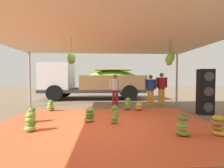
# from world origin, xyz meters

# --- Properties ---
(ground_plane) EXTENTS (40.00, 40.00, 0.00)m
(ground_plane) POSITION_xyz_m (0.00, 3.00, 0.00)
(ground_plane) COLOR brown
(tarp_orange) EXTENTS (6.64, 4.77, 0.01)m
(tarp_orange) POSITION_xyz_m (0.00, 0.00, 0.01)
(tarp_orange) COLOR #D1512D
(tarp_orange) RESTS_ON ground
(tent_canopy) EXTENTS (8.00, 7.00, 2.78)m
(tent_canopy) POSITION_xyz_m (0.02, -0.08, 2.69)
(tent_canopy) COLOR #9EA0A5
(tent_canopy) RESTS_ON ground
(banana_bunch_0) EXTENTS (0.44, 0.46, 0.42)m
(banana_bunch_0) POSITION_xyz_m (1.48, 1.98, 0.19)
(banana_bunch_0) COLOR #996628
(banana_bunch_0) RESTS_ON tarp_orange
(banana_bunch_1) EXTENTS (0.33, 0.33, 0.60)m
(banana_bunch_1) POSITION_xyz_m (0.28, 0.02, 0.27)
(banana_bunch_1) COLOR #75A83D
(banana_bunch_1) RESTS_ON tarp_orange
(banana_bunch_2) EXTENTS (0.36, 0.36, 0.56)m
(banana_bunch_2) POSITION_xyz_m (1.01, 2.13, 0.26)
(banana_bunch_2) COLOR #477523
(banana_bunch_2) RESTS_ON tarp_orange
(banana_bunch_3) EXTENTS (0.38, 0.43, 0.54)m
(banana_bunch_3) POSITION_xyz_m (-2.01, -0.54, 0.24)
(banana_bunch_3) COLOR #75A83D
(banana_bunch_3) RESTS_ON tarp_orange
(banana_bunch_4) EXTENTS (0.46, 0.46, 0.55)m
(banana_bunch_4) POSITION_xyz_m (1.88, -1.03, 0.24)
(banana_bunch_4) COLOR #518428
(banana_bunch_4) RESTS_ON tarp_orange
(banana_bunch_5) EXTENTS (0.42, 0.42, 0.50)m
(banana_bunch_5) POSITION_xyz_m (-0.53, 0.32, 0.21)
(banana_bunch_5) COLOR #6B9E38
(banana_bunch_5) RESTS_ON tarp_orange
(banana_bunch_6) EXTENTS (0.38, 0.36, 0.50)m
(banana_bunch_6) POSITION_xyz_m (-2.38, 0.34, 0.23)
(banana_bunch_6) COLOR #477523
(banana_bunch_6) RESTS_ON tarp_orange
(banana_bunch_7) EXTENTS (0.40, 0.38, 0.50)m
(banana_bunch_7) POSITION_xyz_m (-2.35, 2.03, 0.23)
(banana_bunch_7) COLOR #518428
(banana_bunch_7) RESTS_ON tarp_orange
(banana_bunch_8) EXTENTS (0.44, 0.45, 0.54)m
(banana_bunch_8) POSITION_xyz_m (2.75, -1.06, 0.24)
(banana_bunch_8) COLOR gold
(banana_bunch_8) RESTS_ON tarp_orange
(cargo_truck_main) EXTENTS (6.86, 2.63, 2.40)m
(cargo_truck_main) POSITION_xyz_m (-0.94, 6.04, 1.25)
(cargo_truck_main) COLOR #2D2D2D
(cargo_truck_main) RESTS_ON ground
(worker_0) EXTENTS (0.63, 0.38, 1.71)m
(worker_0) POSITION_xyz_m (3.07, 3.55, 1.00)
(worker_0) COLOR orange
(worker_0) RESTS_ON ground
(worker_1) EXTENTS (0.59, 0.36, 1.62)m
(worker_1) POSITION_xyz_m (0.54, 3.49, 0.95)
(worker_1) COLOR maroon
(worker_1) RESTS_ON ground
(worker_2) EXTENTS (0.58, 0.36, 1.60)m
(worker_2) POSITION_xyz_m (2.35, 3.15, 0.93)
(worker_2) COLOR orange
(worker_2) RESTS_ON ground
(speaker_stack) EXTENTS (0.61, 0.50, 1.77)m
(speaker_stack) POSITION_xyz_m (3.90, 1.13, 0.89)
(speaker_stack) COLOR black
(speaker_stack) RESTS_ON ground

